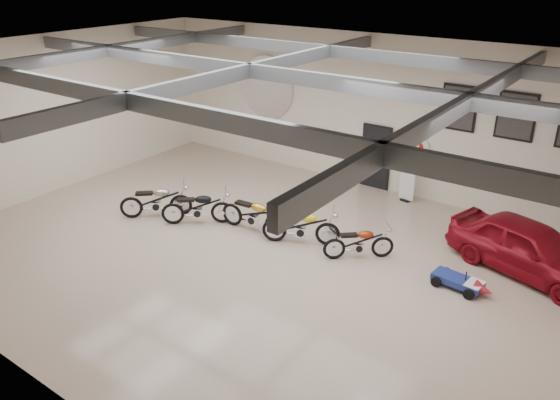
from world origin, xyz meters
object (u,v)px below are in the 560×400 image
Objects in this scene: go_kart at (463,280)px; vintage_car at (529,248)px; motorcycle_red at (359,242)px; motorcycle_silver at (156,200)px; motorcycle_black at (197,207)px; motorcycle_gold at (253,214)px; banner_stand at (408,173)px; motorcycle_yellow at (301,225)px.

vintage_car reaches higher than go_kart.
motorcycle_red reaches higher than go_kart.
motorcycle_red is at bearing -29.95° from motorcycle_silver.
motorcycle_black reaches higher than motorcycle_red.
go_kart is (5.81, 0.48, -0.28)m from motorcycle_gold.
banner_stand is 5.15m from go_kart.
motorcycle_black is 1.71m from motorcycle_gold.
motorcycle_silver reaches higher than go_kart.
vintage_car reaches higher than motorcycle_black.
banner_stand is 0.93× the size of motorcycle_yellow.
motorcycle_black is at bearing 150.63° from motorcycle_red.
motorcycle_yellow is 1.66m from motorcycle_red.
banner_stand reaches higher than go_kart.
motorcycle_silver is 1.46× the size of go_kart.
motorcycle_red is (4.75, 0.93, -0.06)m from motorcycle_black.
motorcycle_silver is 0.99× the size of motorcycle_gold.
banner_stand is 4.16m from motorcycle_red.
vintage_car is at bearing 65.07° from go_kart.
motorcycle_black is at bearing -166.63° from go_kart.
go_kart is at bearing -33.01° from motorcycle_silver.
motorcycle_red is 2.69m from go_kart.
motorcycle_yellow is (4.42, 1.12, -0.00)m from motorcycle_silver.
motorcycle_yellow is at bearing 2.66° from motorcycle_gold.
motorcycle_gold reaches higher than motorcycle_black.
motorcycle_gold is at bearing 160.29° from motorcycle_yellow.
motorcycle_red is (6.06, 1.32, -0.07)m from motorcycle_silver.
motorcycle_silver is at bearing 167.66° from motorcycle_yellow.
banner_stand is 0.92× the size of motorcycle_gold.
motorcycle_yellow reaches higher than go_kart.
banner_stand is 5.22m from motorcycle_gold.
motorcycle_gold is 1.01× the size of motorcycle_yellow.
motorcycle_yellow is 1.46× the size of go_kart.
motorcycle_silver is at bearing -165.32° from go_kart.
motorcycle_gold is at bearing -112.14° from banner_stand.
motorcycle_yellow is 1.15× the size of motorcycle_red.
motorcycle_silver is at bearing -166.39° from motorcycle_gold.
motorcycle_yellow is at bearing -170.62° from go_kart.
vintage_car is (4.15, -2.32, -0.29)m from banner_stand.
vintage_car is at bearing -21.24° from motorcycle_black.
motorcycle_black is at bearing 124.31° from vintage_car.
go_kart is at bearing 166.03° from vintage_car.
banner_stand reaches higher than motorcycle_red.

